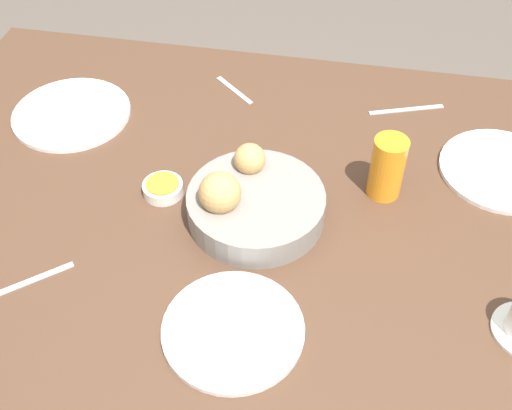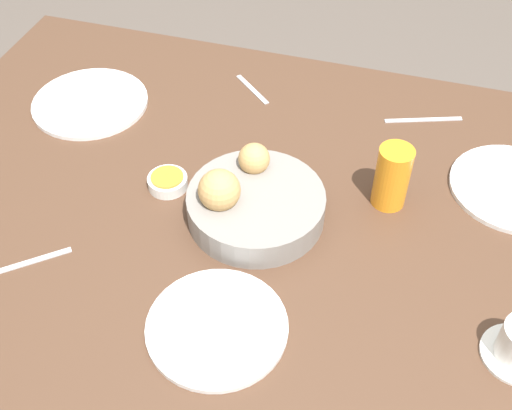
{
  "view_description": "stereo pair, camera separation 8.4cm",
  "coord_description": "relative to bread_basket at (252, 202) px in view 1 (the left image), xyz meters",
  "views": [
    {
      "loc": [
        -0.14,
        0.81,
        1.57
      ],
      "look_at": [
        0.01,
        0.01,
        0.73
      ],
      "focal_mm": 45.0,
      "sensor_mm": 36.0,
      "label": 1
    },
    {
      "loc": [
        -0.22,
        0.79,
        1.57
      ],
      "look_at": [
        0.01,
        0.01,
        0.73
      ],
      "focal_mm": 45.0,
      "sensor_mm": 36.0,
      "label": 2
    }
  ],
  "objects": [
    {
      "name": "fork_silver",
      "position": [
        0.35,
        0.23,
        -0.03
      ],
      "size": [
        0.14,
        0.12,
        0.0
      ],
      "color": "#B7B7BC",
      "rests_on": "dining_table"
    },
    {
      "name": "juice_glass",
      "position": [
        -0.24,
        -0.11,
        0.03
      ],
      "size": [
        0.06,
        0.06,
        0.13
      ],
      "color": "orange",
      "rests_on": "dining_table"
    },
    {
      "name": "dining_table",
      "position": [
        -0.02,
        -0.0,
        -0.11
      ],
      "size": [
        1.52,
        1.07,
        0.7
      ],
      "color": "#4C3323",
      "rests_on": "ground_plane"
    },
    {
      "name": "jam_bowl_honey",
      "position": [
        0.18,
        -0.03,
        -0.02
      ],
      "size": [
        0.08,
        0.08,
        0.03
      ],
      "color": "white",
      "rests_on": "dining_table"
    },
    {
      "name": "ground_plane",
      "position": [
        -0.02,
        -0.0,
        -0.74
      ],
      "size": [
        10.0,
        10.0,
        0.0
      ],
      "primitive_type": "plane",
      "color": "#564C44"
    },
    {
      "name": "spoon_coffee",
      "position": [
        0.12,
        -0.38,
        -0.03
      ],
      "size": [
        0.1,
        0.09,
        0.0
      ],
      "color": "#B7B7BC",
      "rests_on": "dining_table"
    },
    {
      "name": "knife_silver",
      "position": [
        -0.27,
        -0.38,
        -0.03
      ],
      "size": [
        0.16,
        0.07,
        0.0
      ],
      "color": "#B7B7BC",
      "rests_on": "dining_table"
    },
    {
      "name": "bread_basket",
      "position": [
        0.0,
        0.0,
        0.0
      ],
      "size": [
        0.25,
        0.25,
        0.12
      ],
      "color": "gray",
      "rests_on": "dining_table"
    },
    {
      "name": "plate_near_left",
      "position": [
        -0.46,
        -0.21,
        -0.03
      ],
      "size": [
        0.24,
        0.24,
        0.01
      ],
      "color": "white",
      "rests_on": "dining_table"
    },
    {
      "name": "plate_near_right",
      "position": [
        0.44,
        -0.22,
        -0.03
      ],
      "size": [
        0.26,
        0.26,
        0.01
      ],
      "color": "white",
      "rests_on": "dining_table"
    },
    {
      "name": "plate_far_center",
      "position": [
        -0.02,
        0.25,
        -0.03
      ],
      "size": [
        0.23,
        0.23,
        0.01
      ],
      "color": "white",
      "rests_on": "dining_table"
    }
  ]
}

